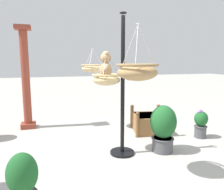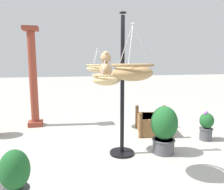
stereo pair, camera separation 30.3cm
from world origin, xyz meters
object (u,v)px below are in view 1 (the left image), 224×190
Objects in this scene: potted_plant_fern_front at (23,180)px; potted_plant_flowering_red at (201,124)px; hanging_basket_with_teddy at (106,79)px; display_pole_central at (122,112)px; teddy_bear at (105,67)px; potted_plant_tall_leafy at (163,127)px; greenhouse_pillar_right at (26,80)px; hanging_basket_left_high at (137,71)px; wooden_planter_box at (148,122)px; hanging_basket_right_low at (93,68)px.

potted_plant_fern_front reaches higher than potted_plant_flowering_red.
display_pole_central is at bearing -120.96° from hanging_basket_with_teddy.
teddy_bear is 0.54× the size of potted_plant_tall_leafy.
greenhouse_pillar_right is at bearing 2.16° from potted_plant_fern_front.
display_pole_central is at bearing -56.18° from potted_plant_fern_front.
hanging_basket_with_teddy is 2.52m from greenhouse_pillar_right.
teddy_bear reaches higher than potted_plant_fern_front.
potted_plant_fern_front is at bearing 110.69° from potted_plant_flowering_red.
hanging_basket_left_high reaches higher than teddy_bear.
potted_plant_tall_leafy is (-0.29, -1.00, -0.89)m from hanging_basket_with_teddy.
potted_plant_tall_leafy is at bearing -100.40° from display_pole_central.
hanging_basket_with_teddy is 0.89× the size of potted_plant_fern_front.
hanging_basket_left_high is 2.49m from wooden_planter_box.
hanging_basket_with_teddy reaches higher than potted_plant_flowering_red.
teddy_bear is (0.00, 0.02, 0.21)m from hanging_basket_with_teddy.
display_pole_central reaches higher than hanging_basket_with_teddy.
wooden_planter_box is at bearing -57.41° from teddy_bear.
potted_plant_fern_front is at bearing 128.01° from wooden_planter_box.
teddy_bear is at bearing 122.59° from wooden_planter_box.
potted_plant_tall_leafy is (-0.29, -1.02, -1.10)m from teddy_bear.
hanging_basket_left_high is at bearing -169.36° from teddy_bear.
potted_plant_flowering_red is at bearing -87.04° from teddy_bear.
display_pole_central is 4.41× the size of hanging_basket_right_low.
display_pole_central is 0.82m from potted_plant_tall_leafy.
potted_plant_flowering_red is at bearing -62.08° from hanging_basket_left_high.
potted_plant_tall_leafy is at bearing -68.36° from potted_plant_fern_front.
hanging_basket_right_low is at bearing -28.01° from potted_plant_fern_front.
hanging_basket_left_high reaches higher than potted_plant_tall_leafy.
greenhouse_pillar_right reaches higher than potted_plant_tall_leafy.
greenhouse_pillar_right is 2.86× the size of potted_plant_tall_leafy.
hanging_basket_right_low reaches higher than wooden_planter_box.
greenhouse_pillar_right is at bearing 46.57° from potted_plant_tall_leafy.
wooden_planter_box is 1.46× the size of potted_plant_fern_front.
potted_plant_flowering_red is 1.26m from potted_plant_tall_leafy.
hanging_basket_with_teddy is 1.25× the size of teddy_bear.
potted_plant_tall_leafy is at bearing -51.46° from hanging_basket_left_high.
hanging_basket_left_high is 0.30× the size of greenhouse_pillar_right.
wooden_planter_box is at bearing 51.13° from potted_plant_flowering_red.
hanging_basket_right_low reaches higher than teddy_bear.
potted_plant_flowering_red is at bearing -117.90° from greenhouse_pillar_right.
teddy_bear is 0.85× the size of hanging_basket_right_low.
hanging_basket_left_high is 1.22× the size of potted_plant_flowering_red.
potted_plant_flowering_red is at bearing -122.89° from hanging_basket_right_low.
hanging_basket_left_high reaches higher than potted_plant_flowering_red.
potted_plant_tall_leafy is at bearing 165.73° from wooden_planter_box.
potted_plant_tall_leafy is (-1.12, 0.29, 0.24)m from wooden_planter_box.
hanging_basket_with_teddy is at bearing -144.40° from greenhouse_pillar_right.
potted_plant_fern_front is at bearing 132.70° from teddy_bear.
hanging_basket_right_low is (1.47, -0.09, 0.15)m from hanging_basket_with_teddy.
hanging_basket_left_high is at bearing -151.64° from greenhouse_pillar_right.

